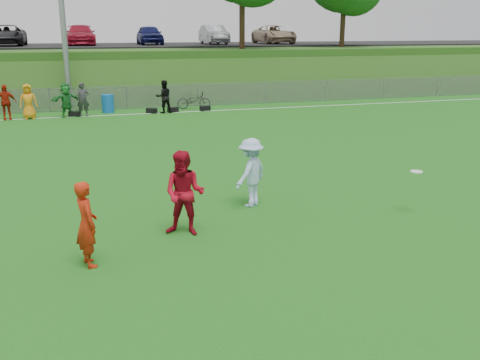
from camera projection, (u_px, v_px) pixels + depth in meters
name	position (u px, v px, depth m)	size (l,w,h in m)	color
ground	(221.00, 243.00, 11.00)	(120.00, 120.00, 0.00)	#175D13
sideline_far	(131.00, 114.00, 27.57)	(60.00, 0.10, 0.01)	white
fence	(127.00, 97.00, 29.24)	(58.00, 0.06, 1.30)	gray
berm	(112.00, 68.00, 39.13)	(120.00, 18.00, 3.00)	#2D5B19
parking_lot	(109.00, 45.00, 40.55)	(120.00, 12.00, 0.10)	black
car_row	(92.00, 35.00, 39.09)	(32.04, 5.18, 1.44)	silver
spectator_row	(73.00, 100.00, 26.56)	(8.62, 0.99, 1.69)	#AB1E0B
gear_bags	(152.00, 111.00, 27.94)	(7.33, 0.59, 0.26)	black
player_red_left	(87.00, 224.00, 9.77)	(0.59, 0.39, 1.62)	#B7230C
player_red_center	(185.00, 194.00, 11.23)	(0.89, 0.69, 1.83)	#A50B1E
player_blue	(251.00, 173.00, 13.11)	(1.10, 0.63, 1.70)	#AFC8F3
frisbee	(417.00, 172.00, 12.52)	(0.28, 0.28, 0.03)	white
recycling_bin	(108.00, 104.00, 28.06)	(0.63, 0.63, 0.94)	#1058B3
bicycle	(194.00, 100.00, 29.35)	(0.63, 1.81, 0.95)	#2A2A2C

